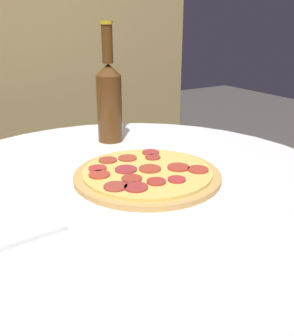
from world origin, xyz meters
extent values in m
cylinder|color=white|center=(0.00, 0.00, 0.35)|extent=(0.10, 0.10, 0.67)
cylinder|color=white|center=(0.00, 0.00, 0.70)|extent=(0.87, 0.87, 0.02)
cube|color=tan|center=(0.00, 0.81, 0.73)|extent=(1.41, 0.04, 1.45)
cylinder|color=tan|center=(0.04, 0.00, 0.72)|extent=(0.29, 0.29, 0.01)
cylinder|color=#EACC60|center=(0.04, 0.00, 0.72)|extent=(0.25, 0.25, 0.01)
cylinder|color=#A23134|center=(0.01, 0.02, 0.73)|extent=(0.04, 0.04, 0.00)
cylinder|color=#AB322A|center=(0.03, -0.06, 0.73)|extent=(0.04, 0.04, 0.00)
cylinder|color=#A73231|center=(-0.02, -0.06, 0.73)|extent=(0.04, 0.04, 0.00)
cylinder|color=#B53131|center=(0.06, -0.07, 0.73)|extent=(0.03, 0.03, 0.00)
cylinder|color=#B23929|center=(0.10, -0.02, 0.73)|extent=(0.04, 0.04, 0.00)
cylinder|color=#A53E30|center=(-0.05, -0.04, 0.73)|extent=(0.04, 0.04, 0.00)
cylinder|color=#A63C2B|center=(0.00, 0.09, 0.73)|extent=(0.04, 0.04, 0.00)
cylinder|color=#AD3330|center=(0.10, 0.08, 0.73)|extent=(0.04, 0.04, 0.00)
cylinder|color=#A2362E|center=(0.09, 0.05, 0.73)|extent=(0.03, 0.03, 0.00)
cylinder|color=#B2392A|center=(0.13, -0.05, 0.73)|extent=(0.04, 0.04, 0.00)
cylinder|color=#AC3F29|center=(0.04, 0.08, 0.73)|extent=(0.04, 0.04, 0.00)
cylinder|color=#AA3829|center=(-0.01, -0.02, 0.73)|extent=(0.04, 0.04, 0.00)
cylinder|color=#AD3D28|center=(0.05, 0.00, 0.73)|extent=(0.04, 0.04, 0.00)
cylinder|color=#B63C2A|center=(-0.05, 0.02, 0.73)|extent=(0.04, 0.04, 0.00)
cylinder|color=#B73430|center=(-0.04, 0.05, 0.73)|extent=(0.04, 0.04, 0.00)
cylinder|color=#563314|center=(0.09, 0.25, 0.79)|extent=(0.06, 0.06, 0.16)
cone|color=#563314|center=(0.09, 0.25, 0.89)|extent=(0.06, 0.06, 0.03)
cylinder|color=#563314|center=(0.09, 0.25, 0.94)|extent=(0.03, 0.03, 0.09)
cylinder|color=gold|center=(0.09, 0.25, 0.99)|extent=(0.03, 0.03, 0.01)
cube|color=white|center=(-0.24, -0.07, 0.71)|extent=(0.16, 0.10, 0.01)
camera|label=1|loc=(-0.31, -0.57, 1.00)|focal=40.00mm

